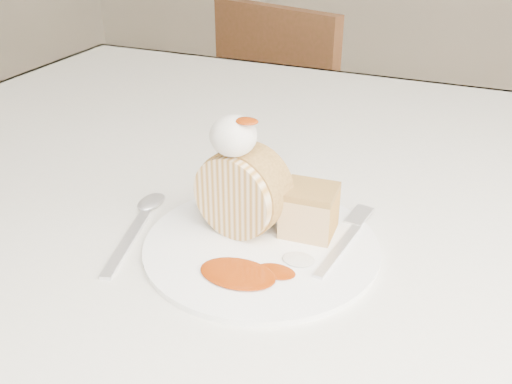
% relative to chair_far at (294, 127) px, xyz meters
% --- Properties ---
extents(table, '(1.40, 0.90, 0.75)m').
position_rel_chair_far_xyz_m(table, '(0.35, -0.81, 0.20)').
color(table, beige).
rests_on(table, ground).
extents(chair_far, '(0.48, 0.48, 0.81)m').
position_rel_chair_far_xyz_m(chair_far, '(0.00, 0.00, 0.00)').
color(chair_far, brown).
rests_on(chair_far, ground).
extents(plate, '(0.25, 0.25, 0.01)m').
position_rel_chair_far_xyz_m(plate, '(0.31, -1.00, 0.29)').
color(plate, white).
rests_on(plate, table).
extents(roulade_slice, '(0.09, 0.06, 0.09)m').
position_rel_chair_far_xyz_m(roulade_slice, '(0.28, -0.98, 0.34)').
color(roulade_slice, beige).
rests_on(roulade_slice, plate).
extents(cake_chunk, '(0.05, 0.05, 0.04)m').
position_rel_chair_far_xyz_m(cake_chunk, '(0.35, -0.96, 0.31)').
color(cake_chunk, '#A97A40').
rests_on(cake_chunk, plate).
extents(whipped_cream, '(0.05, 0.05, 0.04)m').
position_rel_chair_far_xyz_m(whipped_cream, '(0.28, -0.99, 0.40)').
color(whipped_cream, silver).
rests_on(whipped_cream, roulade_slice).
extents(caramel_drizzle, '(0.02, 0.02, 0.01)m').
position_rel_chair_far_xyz_m(caramel_drizzle, '(0.29, -0.99, 0.42)').
color(caramel_drizzle, '#892B05').
rests_on(caramel_drizzle, whipped_cream).
extents(caramel_pool, '(0.08, 0.05, 0.00)m').
position_rel_chair_far_xyz_m(caramel_pool, '(0.31, -1.06, 0.29)').
color(caramel_pool, '#892B05').
rests_on(caramel_pool, plate).
extents(fork, '(0.04, 0.14, 0.00)m').
position_rel_chair_far_xyz_m(fork, '(0.38, -0.99, 0.29)').
color(fork, silver).
rests_on(fork, plate).
extents(spoon, '(0.06, 0.15, 0.00)m').
position_rel_chair_far_xyz_m(spoon, '(0.18, -1.05, 0.29)').
color(spoon, silver).
rests_on(spoon, table).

